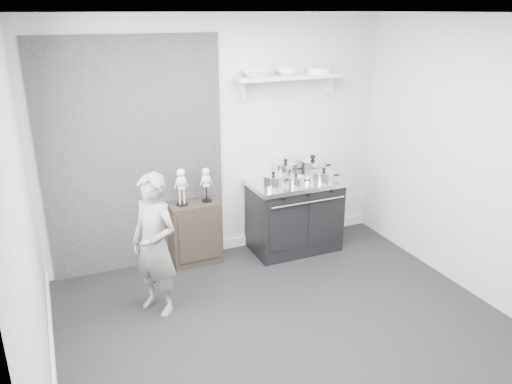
# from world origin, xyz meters

# --- Properties ---
(ground) EXTENTS (4.00, 4.00, 0.00)m
(ground) POSITION_xyz_m (0.00, 0.00, 0.00)
(ground) COLOR black
(ground) RESTS_ON ground
(room_shell) EXTENTS (4.02, 3.62, 2.71)m
(room_shell) POSITION_xyz_m (-0.09, 0.15, 1.64)
(room_shell) COLOR #BABAB8
(room_shell) RESTS_ON ground
(wall_shelf) EXTENTS (1.30, 0.26, 0.24)m
(wall_shelf) POSITION_xyz_m (0.80, 1.68, 2.01)
(wall_shelf) COLOR silver
(wall_shelf) RESTS_ON room_shell
(stove) EXTENTS (1.08, 0.67, 0.86)m
(stove) POSITION_xyz_m (0.79, 1.48, 0.44)
(stove) COLOR black
(stove) RESTS_ON ground
(side_cabinet) EXTENTS (0.55, 0.32, 0.72)m
(side_cabinet) POSITION_xyz_m (-0.39, 1.61, 0.36)
(side_cabinet) COLOR black
(side_cabinet) RESTS_ON ground
(child) EXTENTS (0.56, 0.60, 1.37)m
(child) POSITION_xyz_m (-1.00, 0.81, 0.69)
(child) COLOR slate
(child) RESTS_ON ground
(pot_front_left) EXTENTS (0.33, 0.24, 0.19)m
(pot_front_left) POSITION_xyz_m (0.46, 1.35, 0.94)
(pot_front_left) COLOR silver
(pot_front_left) RESTS_ON stove
(pot_back_left) EXTENTS (0.36, 0.28, 0.23)m
(pot_back_left) POSITION_xyz_m (0.74, 1.62, 0.96)
(pot_back_left) COLOR silver
(pot_back_left) RESTS_ON stove
(pot_back_right) EXTENTS (0.42, 0.34, 0.24)m
(pot_back_right) POSITION_xyz_m (1.09, 1.61, 0.96)
(pot_back_right) COLOR silver
(pot_back_right) RESTS_ON stove
(pot_front_right) EXTENTS (0.33, 0.24, 0.17)m
(pot_front_right) POSITION_xyz_m (1.07, 1.31, 0.93)
(pot_front_right) COLOR silver
(pot_front_right) RESTS_ON stove
(pot_front_center) EXTENTS (0.28, 0.19, 0.15)m
(pot_front_center) POSITION_xyz_m (0.71, 1.30, 0.92)
(pot_front_center) COLOR silver
(pot_front_center) RESTS_ON stove
(skeleton_full) EXTENTS (0.13, 0.09, 0.48)m
(skeleton_full) POSITION_xyz_m (-0.52, 1.61, 0.96)
(skeleton_full) COLOR silver
(skeleton_full) RESTS_ON side_cabinet
(skeleton_torso) EXTENTS (0.12, 0.08, 0.45)m
(skeleton_torso) POSITION_xyz_m (-0.24, 1.61, 0.94)
(skeleton_torso) COLOR silver
(skeleton_torso) RESTS_ON side_cabinet
(bowl_large) EXTENTS (0.31, 0.31, 0.08)m
(bowl_large) POSITION_xyz_m (0.38, 1.67, 2.08)
(bowl_large) COLOR white
(bowl_large) RESTS_ON wall_shelf
(bowl_small) EXTENTS (0.23, 0.23, 0.07)m
(bowl_small) POSITION_xyz_m (0.76, 1.67, 2.08)
(bowl_small) COLOR white
(bowl_small) RESTS_ON wall_shelf
(plate_stack) EXTENTS (0.25, 0.25, 0.06)m
(plate_stack) POSITION_xyz_m (1.16, 1.67, 2.07)
(plate_stack) COLOR white
(plate_stack) RESTS_ON wall_shelf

